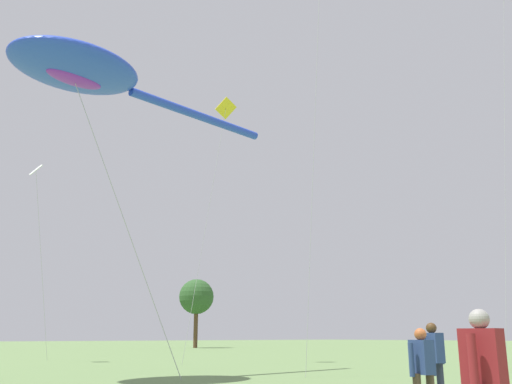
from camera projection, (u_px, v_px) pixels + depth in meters
big_show_kite at (82, 71)px, 19.75m from camera, size 11.44×4.11×10.82m
person_tall_center at (484, 375)px, 6.02m from camera, size 0.59×0.44×1.64m
person_dark_jacket at (433, 357)px, 11.56m from camera, size 0.58×0.44×1.62m
person_brown_coat at (423, 368)px, 9.20m from camera, size 0.52×0.41×1.48m
small_kite_diamond_red at (36, 178)px, 31.93m from camera, size 2.62×2.56×10.87m
small_kite_tiny_distant at (504, 27)px, 26.59m from camera, size 1.75×1.46×17.53m
small_kite_stunt_black at (224, 118)px, 32.07m from camera, size 3.08×0.80×14.46m
tree_pine_center at (196, 297)px, 67.12m from camera, size 4.08×4.08×7.91m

